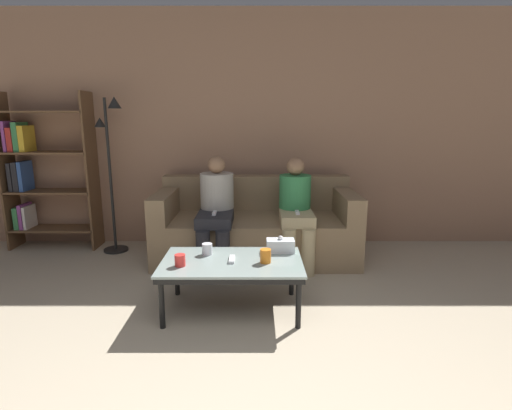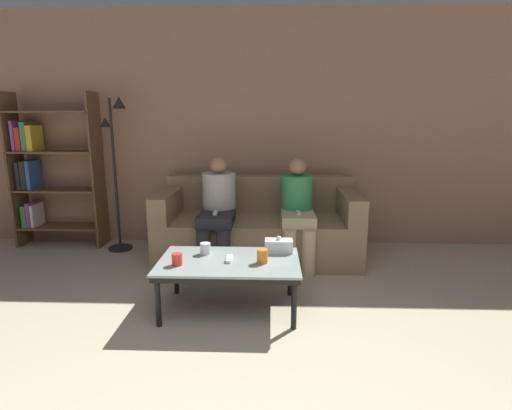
{
  "view_description": "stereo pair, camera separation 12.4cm",
  "coord_description": "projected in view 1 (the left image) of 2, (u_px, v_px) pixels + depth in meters",
  "views": [
    {
      "loc": [
        0.0,
        -0.94,
        1.44
      ],
      "look_at": [
        0.0,
        2.47,
        0.7
      ],
      "focal_mm": 28.0,
      "sensor_mm": 36.0,
      "label": 1
    },
    {
      "loc": [
        0.13,
        -0.94,
        1.44
      ],
      "look_at": [
        0.0,
        2.47,
        0.7
      ],
      "focal_mm": 28.0,
      "sensor_mm": 36.0,
      "label": 2
    }
  ],
  "objects": [
    {
      "name": "wall_back",
      "position": [
        256.0,
        131.0,
        4.52
      ],
      "size": [
        12.0,
        0.06,
        2.6
      ],
      "color": "#9E755B",
      "rests_on": "ground_plane"
    },
    {
      "name": "bookshelf",
      "position": [
        39.0,
        171.0,
        4.39
      ],
      "size": [
        0.96,
        0.32,
        1.72
      ],
      "color": "brown",
      "rests_on": "ground_plane"
    },
    {
      "name": "seated_person_mid_left",
      "position": [
        296.0,
        208.0,
        3.92
      ],
      "size": [
        0.32,
        0.66,
        1.06
      ],
      "color": "tan",
      "rests_on": "ground_plane"
    },
    {
      "name": "coffee_table",
      "position": [
        232.0,
        265.0,
        2.99
      ],
      "size": [
        1.05,
        0.64,
        0.4
      ],
      "color": "#8C9E99",
      "rests_on": "ground_plane"
    },
    {
      "name": "tissue_box",
      "position": [
        280.0,
        245.0,
        3.17
      ],
      "size": [
        0.22,
        0.12,
        0.13
      ],
      "color": "silver",
      "rests_on": "coffee_table"
    },
    {
      "name": "seated_person_left_end",
      "position": [
        216.0,
        208.0,
        3.92
      ],
      "size": [
        0.33,
        0.72,
        1.07
      ],
      "color": "#28282D",
      "rests_on": "ground_plane"
    },
    {
      "name": "cup_near_left",
      "position": [
        207.0,
        249.0,
        3.1
      ],
      "size": [
        0.08,
        0.08,
        0.09
      ],
      "color": "silver",
      "rests_on": "coffee_table"
    },
    {
      "name": "couch",
      "position": [
        256.0,
        228.0,
        4.2
      ],
      "size": [
        2.03,
        0.93,
        0.82
      ],
      "color": "#897051",
      "rests_on": "ground_plane"
    },
    {
      "name": "game_remote",
      "position": [
        232.0,
        259.0,
        2.98
      ],
      "size": [
        0.04,
        0.15,
        0.02
      ],
      "color": "white",
      "rests_on": "coffee_table"
    },
    {
      "name": "cup_far_center",
      "position": [
        265.0,
        256.0,
        2.93
      ],
      "size": [
        0.08,
        0.08,
        0.1
      ],
      "color": "orange",
      "rests_on": "coffee_table"
    },
    {
      "name": "standing_lamp",
      "position": [
        111.0,
        159.0,
        4.22
      ],
      "size": [
        0.31,
        0.26,
        1.66
      ],
      "color": "black",
      "rests_on": "ground_plane"
    },
    {
      "name": "cup_near_right",
      "position": [
        180.0,
        260.0,
        2.86
      ],
      "size": [
        0.08,
        0.08,
        0.09
      ],
      "color": "red",
      "rests_on": "coffee_table"
    }
  ]
}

